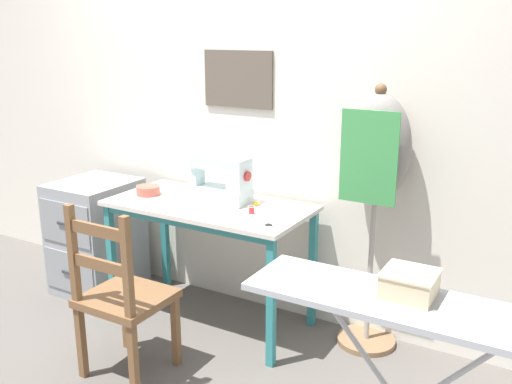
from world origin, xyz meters
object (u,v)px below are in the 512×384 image
at_px(dress_form, 376,162).
at_px(storage_box, 409,284).
at_px(thread_spool_mid_table, 252,210).
at_px(scissors, 271,226).
at_px(filing_cabinet, 97,236).
at_px(fabric_bowl, 148,190).
at_px(wooden_chair, 122,298).
at_px(ironing_board, 410,315).
at_px(sewing_machine, 223,181).
at_px(thread_spool_near_machine, 256,203).

height_order(dress_form, storage_box, dress_form).
bearing_deg(thread_spool_mid_table, storage_box, -34.06).
height_order(scissors, filing_cabinet, filing_cabinet).
bearing_deg(fabric_bowl, filing_cabinet, 176.86).
distance_m(wooden_chair, ironing_board, 1.47).
height_order(sewing_machine, fabric_bowl, sewing_machine).
height_order(thread_spool_near_machine, wooden_chair, wooden_chair).
xyz_separation_m(scissors, dress_form, (0.40, 0.39, 0.30)).
height_order(thread_spool_near_machine, filing_cabinet, thread_spool_near_machine).
distance_m(sewing_machine, ironing_board, 1.57).
bearing_deg(filing_cabinet, scissors, -6.73).
bearing_deg(wooden_chair, thread_spool_near_machine, 68.14).
height_order(scissors, storage_box, storage_box).
bearing_deg(wooden_chair, scissors, 42.17).
bearing_deg(thread_spool_mid_table, ironing_board, -35.17).
distance_m(thread_spool_mid_table, filing_cabinet, 1.27).
bearing_deg(fabric_bowl, sewing_machine, 12.44).
relative_size(wooden_chair, filing_cabinet, 1.22).
distance_m(thread_spool_near_machine, ironing_board, 1.42).
bearing_deg(dress_form, scissors, -135.89).
bearing_deg(filing_cabinet, thread_spool_near_machine, 5.15).
xyz_separation_m(thread_spool_mid_table, storage_box, (1.04, -0.70, 0.10)).
xyz_separation_m(scissors, thread_spool_near_machine, (-0.24, 0.27, 0.01)).
relative_size(thread_spool_near_machine, thread_spool_mid_table, 0.89).
height_order(sewing_machine, filing_cabinet, sewing_machine).
relative_size(dress_form, ironing_board, 1.26).
distance_m(scissors, thread_spool_near_machine, 0.36).
bearing_deg(ironing_board, storage_box, 114.79).
height_order(thread_spool_mid_table, filing_cabinet, thread_spool_mid_table).
bearing_deg(scissors, thread_spool_mid_table, 146.08).
bearing_deg(filing_cabinet, wooden_chair, -38.15).
bearing_deg(thread_spool_near_machine, dress_form, 10.22).
bearing_deg(scissors, storage_box, -34.09).
xyz_separation_m(ironing_board, storage_box, (-0.02, 0.04, 0.09)).
xyz_separation_m(fabric_bowl, wooden_chair, (0.36, -0.64, -0.34)).
height_order(thread_spool_near_machine, ironing_board, ironing_board).
bearing_deg(thread_spool_mid_table, fabric_bowl, 179.02).
bearing_deg(ironing_board, wooden_chair, 175.30).
xyz_separation_m(dress_form, ironing_board, (0.47, -1.00, -0.28)).
height_order(sewing_machine, scissors, sewing_machine).
xyz_separation_m(thread_spool_near_machine, wooden_chair, (-0.31, -0.77, -0.33)).
xyz_separation_m(thread_spool_near_machine, filing_cabinet, (-1.16, -0.10, -0.38)).
xyz_separation_m(filing_cabinet, storage_box, (2.25, -0.74, 0.48)).
distance_m(thread_spool_near_machine, dress_form, 0.71).
distance_m(thread_spool_mid_table, dress_form, 0.70).
xyz_separation_m(filing_cabinet, dress_form, (1.80, 0.22, 0.66)).
height_order(fabric_bowl, dress_form, dress_form).
height_order(scissors, dress_form, dress_form).
bearing_deg(wooden_chair, ironing_board, -4.70).
xyz_separation_m(scissors, thread_spool_mid_table, (-0.19, 0.13, 0.02)).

